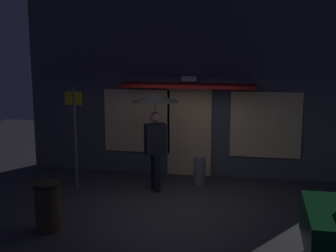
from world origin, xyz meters
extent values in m
plane|color=#2D2D33|center=(0.00, 0.00, 0.00)|extent=(18.00, 18.00, 0.00)
cube|color=#4C4C56|center=(0.00, 2.35, 2.26)|extent=(8.35, 0.30, 4.53)
cube|color=#F9D199|center=(0.00, 2.18, 1.10)|extent=(1.10, 0.04, 2.20)
cube|color=#F9D199|center=(-1.34, 2.18, 1.35)|extent=(1.69, 0.04, 1.60)
cube|color=#F9D199|center=(1.86, 2.18, 1.35)|extent=(1.69, 0.04, 1.60)
cube|color=white|center=(0.00, 2.10, 2.45)|extent=(0.36, 0.16, 0.12)
cube|color=maroon|center=(0.00, 1.85, 2.30)|extent=(3.20, 0.70, 0.08)
cylinder|color=black|center=(-0.63, 0.93, 0.42)|extent=(0.15, 0.15, 0.85)
cylinder|color=black|center=(-0.52, 0.76, 0.42)|extent=(0.15, 0.15, 0.85)
cube|color=black|center=(-0.58, 0.85, 1.19)|extent=(0.52, 0.44, 0.69)
cube|color=silver|center=(-0.51, 0.96, 1.19)|extent=(0.13, 0.09, 0.55)
cube|color=navy|center=(-0.51, 0.96, 1.17)|extent=(0.06, 0.05, 0.44)
sphere|color=tan|center=(-0.58, 0.85, 1.68)|extent=(0.23, 0.23, 0.23)
cylinder|color=slate|center=(-0.58, 0.85, 1.72)|extent=(0.02, 0.02, 0.98)
cone|color=black|center=(-0.58, 0.85, 2.12)|extent=(1.04, 1.04, 0.17)
cylinder|color=#595B60|center=(-2.43, 0.74, 1.17)|extent=(0.07, 0.07, 2.33)
cube|color=gold|center=(-2.43, 0.72, 2.08)|extent=(0.40, 0.02, 0.30)
cylinder|color=slate|center=(0.35, 1.48, 0.34)|extent=(0.28, 0.28, 0.67)
cylinder|color=#473823|center=(-2.00, -1.67, 0.41)|extent=(0.45, 0.45, 0.82)
cylinder|color=black|center=(-2.00, -1.67, 0.85)|extent=(0.47, 0.47, 0.06)
camera|label=1|loc=(1.53, -8.79, 3.33)|focal=48.44mm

